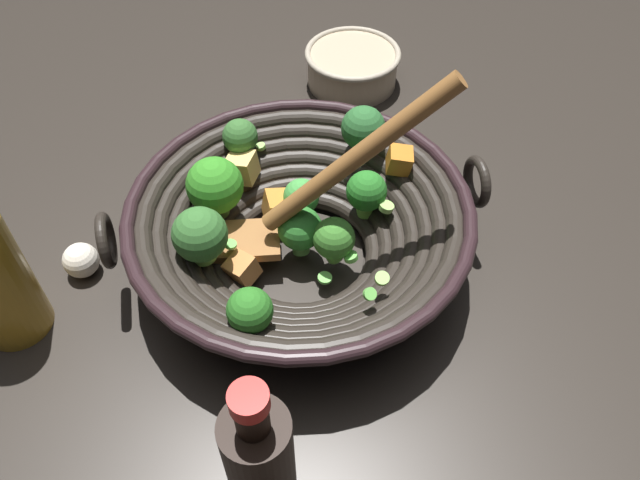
% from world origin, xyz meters
% --- Properties ---
extents(ground_plane, '(4.00, 4.00, 0.00)m').
position_xyz_m(ground_plane, '(0.00, 0.00, 0.00)').
color(ground_plane, '#28231E').
extents(wok, '(0.34, 0.35, 0.23)m').
position_xyz_m(wok, '(0.00, 0.00, 0.06)').
color(wok, black).
rests_on(wok, ground).
extents(soy_sauce_bottle, '(0.05, 0.05, 0.17)m').
position_xyz_m(soy_sauce_bottle, '(-0.16, 0.18, 0.07)').
color(soy_sauce_bottle, black).
rests_on(soy_sauce_bottle, ground).
extents(prep_bowl, '(0.13, 0.13, 0.05)m').
position_xyz_m(prep_bowl, '(0.20, -0.27, 0.03)').
color(prep_bowl, tan).
rests_on(prep_bowl, ground).
extents(garlic_bulb, '(0.04, 0.04, 0.04)m').
position_xyz_m(garlic_bulb, '(0.14, 0.17, 0.02)').
color(garlic_bulb, silver).
rests_on(garlic_bulb, ground).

